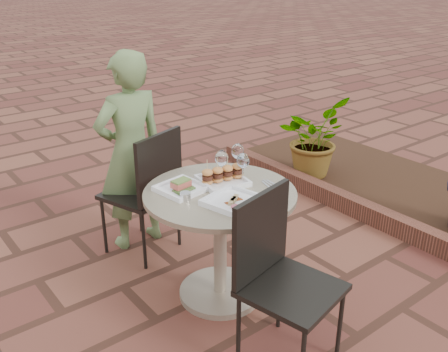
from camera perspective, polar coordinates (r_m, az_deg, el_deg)
ground at (r=3.29m, az=-1.35°, el=-13.30°), size 60.00×60.00×0.00m
cafe_table at (r=3.03m, az=-0.45°, el=-6.00°), size 0.90×0.90×0.73m
chair_far at (r=3.49m, az=-8.58°, el=-0.89°), size 0.56×0.56×0.93m
chair_near at (r=2.57m, az=6.11°, el=-10.26°), size 0.53×0.53×0.93m
diner at (r=3.60m, az=-10.59°, el=2.68°), size 0.53×0.35×1.44m
plate_salmon at (r=2.93m, az=-4.91°, el=-1.32°), size 0.28×0.28×0.07m
plate_sliders at (r=3.01m, az=-0.16°, el=-0.09°), size 0.30×0.30×0.17m
plate_tuna at (r=2.76m, az=1.11°, el=-2.85°), size 0.34×0.34×0.03m
wine_glass_right at (r=3.00m, az=2.18°, el=1.67°), size 0.08×0.08×0.18m
wine_glass_mid at (r=3.02m, az=-0.28°, el=1.98°), size 0.08×0.08×0.19m
wine_glass_far at (r=3.14m, az=1.57°, el=2.77°), size 0.08×0.08×0.19m
steel_ramekin at (r=2.81m, az=-4.44°, el=-2.33°), size 0.08×0.08×0.05m
cutlery_set at (r=2.98m, az=5.63°, el=-1.20°), size 0.13×0.23×0.00m
planter_curb at (r=4.42m, az=13.09°, el=-2.66°), size 0.12×3.00×0.15m
mulch_bed at (r=4.96m, az=18.21°, el=-0.87°), size 1.30×3.00×0.06m
potted_plant_a at (r=4.81m, az=10.07°, el=4.33°), size 0.84×0.79×0.73m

